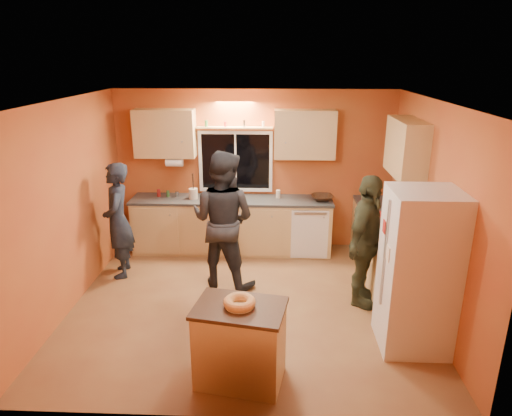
{
  "coord_description": "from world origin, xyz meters",
  "views": [
    {
      "loc": [
        0.34,
        -5.28,
        3.11
      ],
      "look_at": [
        0.1,
        0.4,
        1.19
      ],
      "focal_mm": 32.0,
      "sensor_mm": 36.0,
      "label": 1
    }
  ],
  "objects_px": {
    "refrigerator": "(418,271)",
    "island": "(240,343)",
    "person_left": "(118,221)",
    "person_center": "(223,220)",
    "person_right": "(366,242)"
  },
  "relations": [
    {
      "from": "refrigerator",
      "to": "person_right",
      "type": "distance_m",
      "value": 0.97
    },
    {
      "from": "refrigerator",
      "to": "island",
      "type": "relative_size",
      "value": 1.89
    },
    {
      "from": "island",
      "to": "person_left",
      "type": "height_order",
      "value": "person_left"
    },
    {
      "from": "island",
      "to": "person_right",
      "type": "height_order",
      "value": "person_right"
    },
    {
      "from": "island",
      "to": "person_left",
      "type": "bearing_deg",
      "value": 140.95
    },
    {
      "from": "refrigerator",
      "to": "person_center",
      "type": "relative_size",
      "value": 0.94
    },
    {
      "from": "island",
      "to": "refrigerator",
      "type": "bearing_deg",
      "value": 30.58
    },
    {
      "from": "refrigerator",
      "to": "person_center",
      "type": "bearing_deg",
      "value": 149.28
    },
    {
      "from": "refrigerator",
      "to": "island",
      "type": "distance_m",
      "value": 2.05
    },
    {
      "from": "person_left",
      "to": "person_center",
      "type": "relative_size",
      "value": 0.88
    },
    {
      "from": "person_right",
      "to": "island",
      "type": "bearing_deg",
      "value": 164.53
    },
    {
      "from": "refrigerator",
      "to": "island",
      "type": "xyz_separation_m",
      "value": [
        -1.87,
        -0.68,
        -0.48
      ]
    },
    {
      "from": "island",
      "to": "person_center",
      "type": "bearing_deg",
      "value": 111.09
    },
    {
      "from": "person_left",
      "to": "person_right",
      "type": "distance_m",
      "value": 3.47
    },
    {
      "from": "refrigerator",
      "to": "person_right",
      "type": "xyz_separation_m",
      "value": [
        -0.39,
        0.88,
        -0.04
      ]
    }
  ]
}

